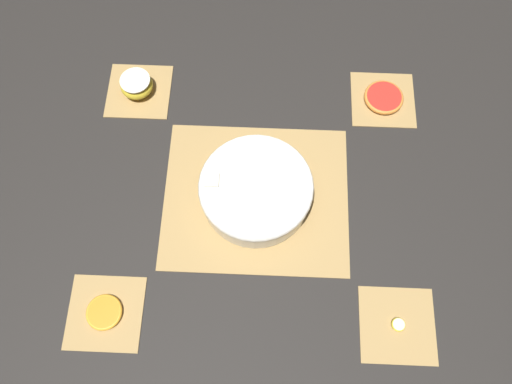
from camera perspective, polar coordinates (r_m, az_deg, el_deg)
The scene contains 11 objects.
ground_plane at distance 1.14m, azimuth -0.00°, elevation -0.62°, with size 6.00×6.00×0.00m, color black.
bamboo_mat_center at distance 1.14m, azimuth -0.00°, elevation -0.57°, with size 0.42×0.36×0.01m.
coaster_mat_near_left at distance 1.30m, azimuth 14.30°, elevation 10.22°, with size 0.16×0.16×0.01m.
coaster_mat_near_right at distance 1.31m, azimuth -13.23°, elevation 11.19°, with size 0.16×0.16×0.01m.
coaster_mat_far_left at distance 1.11m, azimuth 15.86°, elevation -14.42°, with size 0.16×0.16×0.01m.
coaster_mat_far_right at distance 1.12m, azimuth -16.85°, elevation -13.08°, with size 0.16×0.16×0.01m.
fruit_salad_bowl at distance 1.10m, azimuth -0.04°, elevation 0.24°, with size 0.25×0.25×0.08m.
apple_half at distance 1.28m, azimuth -13.48°, elevation 11.82°, with size 0.08×0.08×0.04m.
orange_slice_whole at distance 1.11m, azimuth -16.97°, elevation -13.01°, with size 0.08×0.08×0.01m.
banana_coin_single at distance 1.10m, azimuth 15.96°, elevation -14.36°, with size 0.03×0.03×0.01m.
grapefruit_slice at distance 1.29m, azimuth 14.40°, elevation 10.43°, with size 0.10×0.10×0.01m.
Camera 1 is at (-0.02, 0.42, 1.06)m, focal length 35.00 mm.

